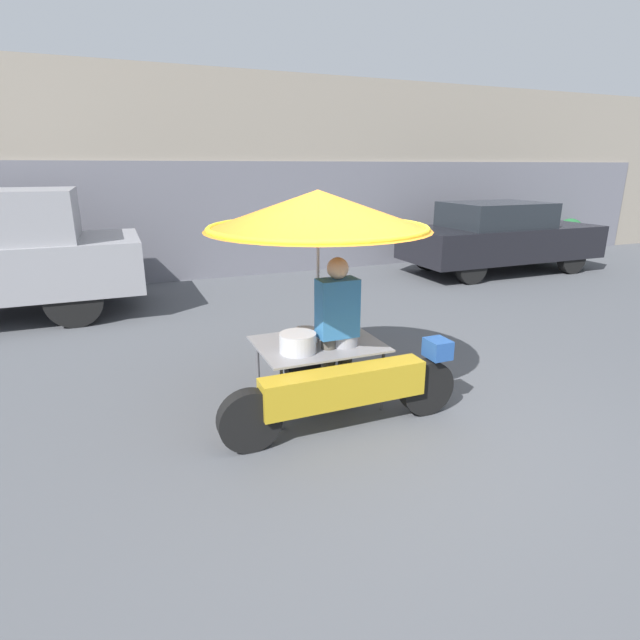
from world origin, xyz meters
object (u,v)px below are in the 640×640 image
object	(u,v)px
vendor_person	(337,327)
potted_plant	(569,233)
vendor_motorcycle_cart	(321,237)
parked_car	(499,237)

from	to	relation	value
vendor_person	potted_plant	xyz separation A→B (m)	(9.70, 6.03, -0.29)
vendor_person	potted_plant	size ratio (longest dim) A/B	1.60
vendor_motorcycle_cart	vendor_person	xyz separation A→B (m)	(0.12, -0.12, -0.84)
vendor_motorcycle_cart	potted_plant	world-z (taller)	vendor_motorcycle_cart
vendor_motorcycle_cart	potted_plant	distance (m)	11.51
vendor_motorcycle_cart	potted_plant	xyz separation A→B (m)	(9.82, 5.91, -1.13)
potted_plant	parked_car	bearing A→B (deg)	-159.74
parked_car	vendor_motorcycle_cart	bearing A→B (deg)	-143.55
vendor_motorcycle_cart	parked_car	distance (m)	7.75
vendor_motorcycle_cart	parked_car	xyz separation A→B (m)	(6.19, 4.57, -0.88)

